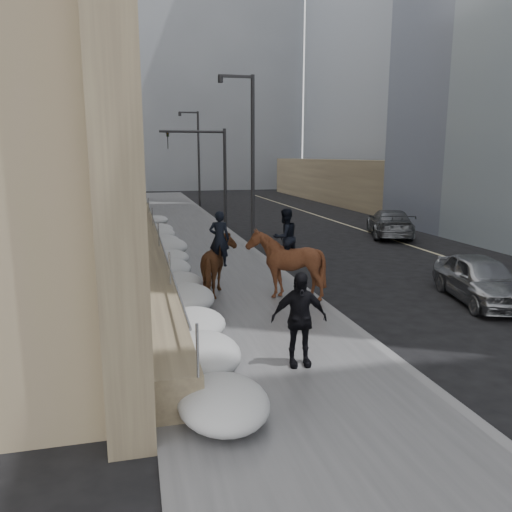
{
  "coord_description": "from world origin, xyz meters",
  "views": [
    {
      "loc": [
        -2.66,
        -9.4,
        4.36
      ],
      "look_at": [
        0.47,
        3.41,
        1.7
      ],
      "focal_mm": 35.0,
      "sensor_mm": 36.0,
      "label": 1
    }
  ],
  "objects_px": {
    "mounted_horse_left": "(218,263)",
    "mounted_horse_right": "(285,261)",
    "pedestrian": "(299,319)",
    "car_silver": "(481,279)",
    "car_grey": "(390,223)"
  },
  "relations": [
    {
      "from": "mounted_horse_left",
      "to": "car_grey",
      "type": "relative_size",
      "value": 0.5
    },
    {
      "from": "car_silver",
      "to": "car_grey",
      "type": "relative_size",
      "value": 0.81
    },
    {
      "from": "mounted_horse_right",
      "to": "pedestrian",
      "type": "height_order",
      "value": "mounted_horse_right"
    },
    {
      "from": "mounted_horse_left",
      "to": "mounted_horse_right",
      "type": "bearing_deg",
      "value": 170.5
    },
    {
      "from": "mounted_horse_left",
      "to": "car_grey",
      "type": "xyz_separation_m",
      "value": [
        11.07,
        9.63,
        -0.37
      ]
    },
    {
      "from": "pedestrian",
      "to": "car_silver",
      "type": "xyz_separation_m",
      "value": [
        6.91,
        3.39,
        -0.4
      ]
    },
    {
      "from": "mounted_horse_left",
      "to": "car_silver",
      "type": "xyz_separation_m",
      "value": [
        7.62,
        -2.31,
        -0.41
      ]
    },
    {
      "from": "pedestrian",
      "to": "car_silver",
      "type": "height_order",
      "value": "pedestrian"
    },
    {
      "from": "mounted_horse_left",
      "to": "mounted_horse_right",
      "type": "xyz_separation_m",
      "value": [
        1.89,
        -0.9,
        0.15
      ]
    },
    {
      "from": "car_silver",
      "to": "pedestrian",
      "type": "bearing_deg",
      "value": -141.17
    },
    {
      "from": "mounted_horse_left",
      "to": "car_silver",
      "type": "bearing_deg",
      "value": 179.07
    },
    {
      "from": "car_silver",
      "to": "car_grey",
      "type": "height_order",
      "value": "car_grey"
    },
    {
      "from": "mounted_horse_left",
      "to": "mounted_horse_right",
      "type": "height_order",
      "value": "mounted_horse_right"
    },
    {
      "from": "mounted_horse_right",
      "to": "pedestrian",
      "type": "xyz_separation_m",
      "value": [
        -1.18,
        -4.81,
        -0.16
      ]
    },
    {
      "from": "mounted_horse_left",
      "to": "mounted_horse_right",
      "type": "distance_m",
      "value": 2.09
    }
  ]
}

